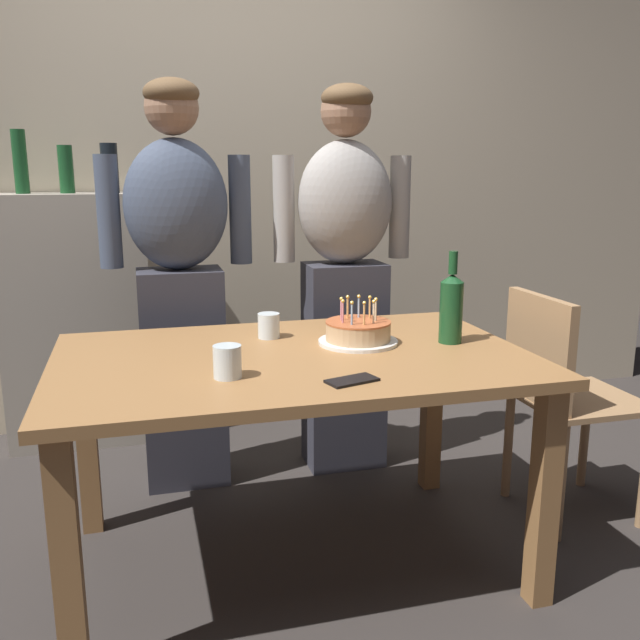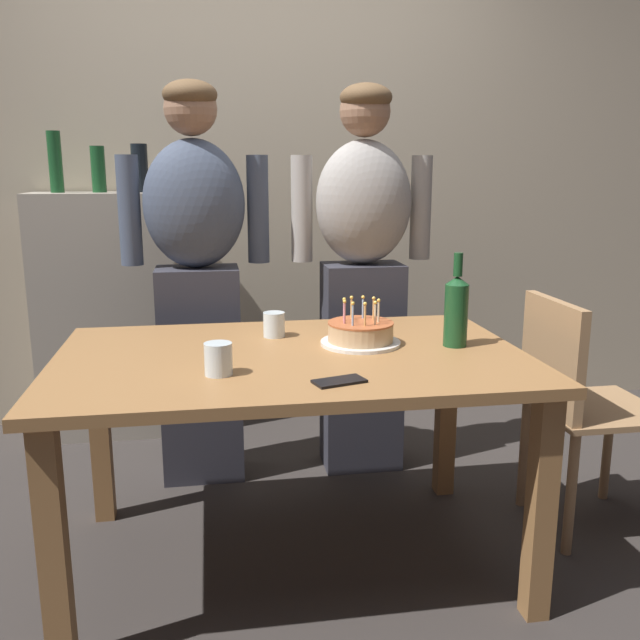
# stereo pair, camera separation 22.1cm
# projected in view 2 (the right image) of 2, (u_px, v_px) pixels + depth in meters

# --- Properties ---
(ground_plane) EXTENTS (10.00, 10.00, 0.00)m
(ground_plane) POSITION_uv_depth(u_px,v_px,m) (294.00, 560.00, 2.35)
(ground_plane) COLOR #332D2B
(back_wall) EXTENTS (5.20, 0.10, 2.60)m
(back_wall) POSITION_uv_depth(u_px,v_px,m) (255.00, 172.00, 3.56)
(back_wall) COLOR tan
(back_wall) RESTS_ON ground_plane
(dining_table) EXTENTS (1.50, 0.96, 0.74)m
(dining_table) POSITION_uv_depth(u_px,v_px,m) (292.00, 382.00, 2.21)
(dining_table) COLOR olive
(dining_table) RESTS_ON ground_plane
(birthday_cake) EXTENTS (0.27, 0.27, 0.16)m
(birthday_cake) POSITION_uv_depth(u_px,v_px,m) (361.00, 334.00, 2.29)
(birthday_cake) COLOR white
(birthday_cake) RESTS_ON dining_table
(water_glass_near) EXTENTS (0.08, 0.08, 0.09)m
(water_glass_near) POSITION_uv_depth(u_px,v_px,m) (274.00, 325.00, 2.40)
(water_glass_near) COLOR silver
(water_glass_near) RESTS_ON dining_table
(water_glass_far) EXTENTS (0.08, 0.08, 0.09)m
(water_glass_far) POSITION_uv_depth(u_px,v_px,m) (218.00, 359.00, 1.96)
(water_glass_far) COLOR silver
(water_glass_far) RESTS_ON dining_table
(wine_bottle) EXTENTS (0.08, 0.08, 0.31)m
(wine_bottle) POSITION_uv_depth(u_px,v_px,m) (456.00, 309.00, 2.26)
(wine_bottle) COLOR #194723
(wine_bottle) RESTS_ON dining_table
(cell_phone) EXTENTS (0.16, 0.11, 0.01)m
(cell_phone) POSITION_uv_depth(u_px,v_px,m) (339.00, 381.00, 1.89)
(cell_phone) COLOR black
(cell_phone) RESTS_ON dining_table
(person_man_bearded) EXTENTS (0.61, 0.27, 1.66)m
(person_man_bearded) POSITION_uv_depth(u_px,v_px,m) (197.00, 279.00, 2.83)
(person_man_bearded) COLOR #33333D
(person_man_bearded) RESTS_ON ground_plane
(person_woman_cardigan) EXTENTS (0.61, 0.27, 1.66)m
(person_woman_cardigan) POSITION_uv_depth(u_px,v_px,m) (363.00, 274.00, 2.94)
(person_woman_cardigan) COLOR #33333D
(person_woman_cardigan) RESTS_ON ground_plane
(dining_chair) EXTENTS (0.42, 0.42, 0.87)m
(dining_chair) POSITION_uv_depth(u_px,v_px,m) (574.00, 396.00, 2.47)
(dining_chair) COLOR #A37A51
(dining_chair) RESTS_ON ground_plane
(shelf_cabinet) EXTENTS (0.68, 0.30, 1.49)m
(shelf_cabinet) POSITION_uv_depth(u_px,v_px,m) (108.00, 314.00, 3.38)
(shelf_cabinet) COLOR #9E9384
(shelf_cabinet) RESTS_ON ground_plane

